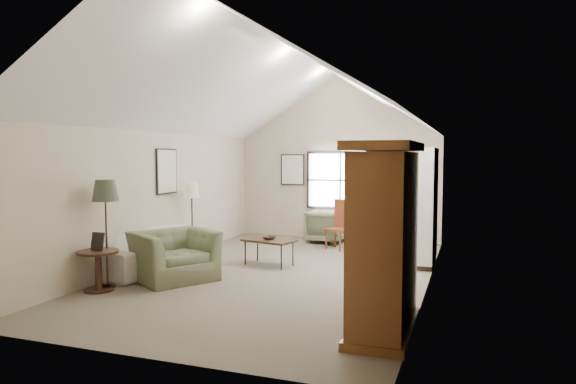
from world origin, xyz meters
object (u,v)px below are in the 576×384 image
(side_table, at_px, (98,271))
(armchair_far, at_px, (326,227))
(armoire, at_px, (384,239))
(side_chair, at_px, (338,225))
(sofa, at_px, (159,249))
(armchair_near, at_px, (174,256))
(coffee_table, at_px, (269,252))

(side_table, bearing_deg, armchair_far, 68.55)
(armoire, bearing_deg, side_chair, 109.82)
(side_chair, bearing_deg, armoire, -50.24)
(sofa, height_order, side_chair, side_chair)
(armoire, relative_size, armchair_far, 2.65)
(side_table, bearing_deg, armoire, -4.93)
(armchair_near, bearing_deg, armoire, -78.46)
(armchair_near, distance_m, side_table, 1.22)
(armchair_near, bearing_deg, side_table, 176.22)
(sofa, bearing_deg, side_chair, -29.63)
(sofa, height_order, armchair_near, armchair_near)
(armchair_near, height_order, coffee_table, armchair_near)
(armchair_near, height_order, side_chair, side_chair)
(side_table, bearing_deg, side_chair, 60.69)
(side_table, xyz_separation_m, side_chair, (2.58, 4.60, 0.24))
(armchair_far, height_order, coffee_table, armchair_far)
(sofa, relative_size, armchair_far, 2.97)
(armchair_far, distance_m, coffee_table, 2.84)
(sofa, relative_size, side_chair, 2.26)
(armoire, distance_m, armchair_far, 6.23)
(side_chair, bearing_deg, coffee_table, -91.81)
(armoire, relative_size, side_chair, 2.02)
(armoire, distance_m, coffee_table, 4.02)
(armchair_far, bearing_deg, side_chair, 128.71)
(armchair_near, bearing_deg, coffee_table, -2.05)
(armoire, relative_size, sofa, 0.89)
(armchair_far, bearing_deg, side_table, 75.77)
(coffee_table, bearing_deg, armchair_near, -123.97)
(sofa, bearing_deg, coffee_table, -50.40)
(armoire, relative_size, coffee_table, 2.30)
(armoire, height_order, side_chair, armoire)
(armchair_far, height_order, side_table, armchair_far)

